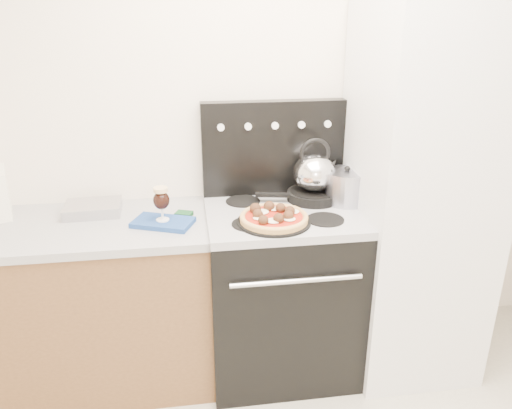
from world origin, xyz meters
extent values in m
cube|color=#F1E2CE|center=(0.00, 1.50, 1.25)|extent=(3.50, 0.01, 2.50)
cube|color=brown|center=(-1.02, 1.20, 0.43)|extent=(1.45, 0.60, 0.86)
cube|color=#A3A3A6|center=(-1.02, 1.20, 0.88)|extent=(1.48, 0.63, 0.04)
cube|color=black|center=(0.08, 1.18, 0.44)|extent=(0.76, 0.65, 0.88)
cube|color=#ADADB2|center=(0.08, 1.18, 0.90)|extent=(0.76, 0.65, 0.04)
cube|color=black|center=(0.08, 1.45, 1.17)|extent=(0.76, 0.08, 0.50)
cube|color=silver|center=(0.78, 1.15, 0.95)|extent=(0.64, 0.68, 1.90)
cube|color=silver|center=(-0.86, 1.32, 0.93)|extent=(0.28, 0.21, 0.05)
cube|color=navy|center=(-0.51, 1.13, 0.91)|extent=(0.32, 0.25, 0.02)
cylinder|color=black|center=(0.01, 1.03, 0.93)|extent=(0.43, 0.43, 0.01)
cylinder|color=black|center=(0.27, 1.30, 0.94)|extent=(0.32, 0.32, 0.05)
cylinder|color=#A3A5B5|center=(0.43, 1.24, 1.00)|extent=(0.28, 0.28, 0.16)
camera|label=1|loc=(-0.39, -1.09, 1.86)|focal=35.00mm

